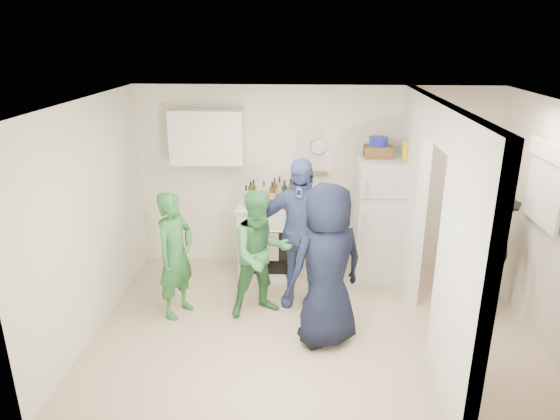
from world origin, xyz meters
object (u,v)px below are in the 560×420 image
object	(u,v)px
wicker_basket	(378,151)
person_green_left	(176,255)
person_green_center	(261,254)
person_navy	(327,266)
blue_bowl	(379,141)
stove	(270,238)
person_nook	(487,250)
person_denim	(299,233)
yellow_cup_stack_top	(406,151)
fridge	(382,219)

from	to	relation	value
wicker_basket	person_green_left	bearing A→B (deg)	-153.75
person_green_center	person_navy	bearing A→B (deg)	-59.70
blue_bowl	person_navy	xyz separation A→B (m)	(-0.67, -1.63, -0.96)
stove	person_nook	bearing A→B (deg)	-19.34
person_green_left	person_navy	distance (m)	1.76
stove	person_denim	distance (m)	0.99
person_green_center	wicker_basket	bearing A→B (deg)	14.82
person_green_center	person_denim	distance (m)	0.53
blue_bowl	person_green_center	world-z (taller)	blue_bowl
stove	person_green_left	world-z (taller)	person_green_left
yellow_cup_stack_top	person_nook	distance (m)	1.51
yellow_cup_stack_top	person_navy	world-z (taller)	yellow_cup_stack_top
stove	person_nook	distance (m)	2.72
person_denim	person_navy	xyz separation A→B (m)	(0.29, -0.80, -0.03)
yellow_cup_stack_top	person_green_left	bearing A→B (deg)	-159.26
stove	person_green_center	size ratio (longest dim) A/B	0.66
wicker_basket	yellow_cup_stack_top	distance (m)	0.36
yellow_cup_stack_top	person_navy	distance (m)	1.99
stove	person_green_center	distance (m)	1.10
stove	blue_bowl	distance (m)	1.93
wicker_basket	person_nook	xyz separation A→B (m)	(1.17, -0.92, -0.93)
person_green_center	person_denim	world-z (taller)	person_denim
person_green_left	person_denim	xyz separation A→B (m)	(1.40, 0.34, 0.16)
person_navy	wicker_basket	bearing A→B (deg)	-141.37
blue_bowl	person_denim	bearing A→B (deg)	-139.54
person_green_center	person_denim	xyz separation A→B (m)	(0.43, 0.27, 0.16)
person_green_left	fridge	bearing A→B (deg)	-40.68
yellow_cup_stack_top	person_green_center	size ratio (longest dim) A/B	0.17
person_navy	person_denim	bearing A→B (deg)	-98.72
fridge	person_navy	bearing A→B (deg)	-116.12
person_green_left	person_navy	size ratio (longest dim) A/B	0.85
person_denim	person_nook	world-z (taller)	person_denim
stove	person_green_center	bearing A→B (deg)	-91.06
fridge	person_denim	bearing A→B (deg)	-144.00
person_nook	blue_bowl	bearing A→B (deg)	-121.73
blue_bowl	yellow_cup_stack_top	distance (m)	0.36
person_denim	person_nook	bearing A→B (deg)	9.88
yellow_cup_stack_top	person_green_center	world-z (taller)	yellow_cup_stack_top
yellow_cup_stack_top	wicker_basket	bearing A→B (deg)	154.89
person_green_left	person_nook	distance (m)	3.55
wicker_basket	person_green_left	xyz separation A→B (m)	(-2.37, -1.17, -0.97)
person_denim	person_navy	world-z (taller)	person_denim
stove	person_green_left	xyz separation A→B (m)	(-0.99, -1.15, 0.25)
fridge	person_navy	distance (m)	1.76
yellow_cup_stack_top	stove	bearing A→B (deg)	175.63
yellow_cup_stack_top	person_navy	xyz separation A→B (m)	(-0.99, -1.48, -0.88)
blue_bowl	person_green_left	world-z (taller)	blue_bowl
person_green_center	person_denim	bearing A→B (deg)	8.57
fridge	wicker_basket	world-z (taller)	wicker_basket
blue_bowl	person_navy	size ratio (longest dim) A/B	0.14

